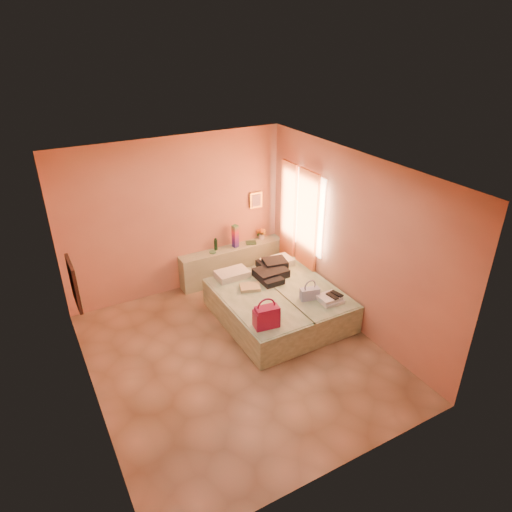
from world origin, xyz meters
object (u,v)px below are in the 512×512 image
at_px(flower_vase, 262,233).
at_px(headboard_ledge, 232,263).
at_px(bed_left, 255,312).
at_px(towel_stack, 331,299).
at_px(water_bottle, 216,244).
at_px(green_book, 251,243).
at_px(magenta_handbag, 266,316).
at_px(blue_handbag, 310,294).
at_px(bed_right, 301,298).

bearing_deg(flower_vase, headboard_ledge, -174.43).
distance_m(bed_left, towel_stack, 1.23).
bearing_deg(water_bottle, green_book, -6.43).
distance_m(headboard_ledge, magenta_handbag, 2.36).
bearing_deg(water_bottle, blue_handbag, -71.33).
bearing_deg(headboard_ledge, water_bottle, 168.34).
bearing_deg(bed_left, headboard_ledge, 76.28).
distance_m(headboard_ledge, towel_stack, 2.30).
relative_size(headboard_ledge, blue_handbag, 6.82).
distance_m(bed_left, bed_right, 0.90).
bearing_deg(bed_right, green_book, 94.61).
bearing_deg(water_bottle, flower_vase, 0.19).
relative_size(bed_left, magenta_handbag, 5.57).
height_order(bed_right, blue_handbag, blue_handbag).
xyz_separation_m(bed_left, green_book, (0.77, 1.54, 0.42)).
relative_size(flower_vase, blue_handbag, 0.86).
bearing_deg(bed_left, towel_stack, -32.40).
xyz_separation_m(bed_right, blue_handbag, (-0.14, -0.42, 0.35)).
xyz_separation_m(bed_right, green_book, (-0.13, 1.54, 0.42)).
relative_size(water_bottle, towel_stack, 0.64).
xyz_separation_m(flower_vase, magenta_handbag, (-1.25, -2.33, -0.11)).
distance_m(magenta_handbag, blue_handbag, 1.01).
distance_m(bed_left, water_bottle, 1.70).
bearing_deg(bed_left, flower_vase, 57.05).
relative_size(headboard_ledge, bed_left, 1.02).
bearing_deg(headboard_ledge, magenta_handbag, -104.23).
distance_m(water_bottle, magenta_handbag, 2.35).
height_order(green_book, magenta_handbag, magenta_handbag).
height_order(headboard_ledge, water_bottle, water_bottle).
bearing_deg(bed_right, towel_stack, -80.50).
height_order(bed_left, green_book, green_book).
xyz_separation_m(water_bottle, magenta_handbag, (-0.27, -2.33, -0.09)).
bearing_deg(towel_stack, flower_vase, 89.08).
bearing_deg(flower_vase, bed_left, -122.74).
xyz_separation_m(headboard_ledge, blue_handbag, (0.39, -1.97, 0.27)).
bearing_deg(flower_vase, green_book, -163.50).
height_order(green_book, blue_handbag, blue_handbag).
bearing_deg(water_bottle, magenta_handbag, -96.69).
xyz_separation_m(headboard_ledge, bed_left, (-0.38, -1.56, -0.08)).
distance_m(bed_right, flower_vase, 1.71).
distance_m(headboard_ledge, flower_vase, 0.81).
bearing_deg(blue_handbag, headboard_ledge, 115.09).
bearing_deg(towel_stack, water_bottle, 112.50).
bearing_deg(blue_handbag, bed_left, 165.58).
distance_m(bed_right, water_bottle, 1.89).
distance_m(green_book, flower_vase, 0.31).
distance_m(green_book, towel_stack, 2.20).
distance_m(bed_left, magenta_handbag, 0.84).
height_order(flower_vase, magenta_handbag, flower_vase).
relative_size(green_book, towel_stack, 0.55).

